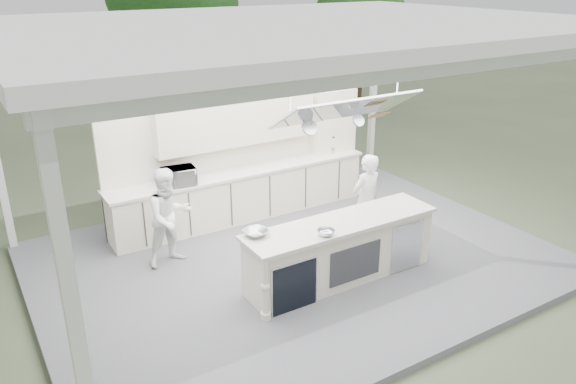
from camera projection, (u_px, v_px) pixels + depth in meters
ground at (297, 263)px, 9.25m from camera, size 90.00×90.00×0.00m
stage_deck at (297, 260)px, 9.22m from camera, size 8.00×6.00×0.12m
tent at (299, 31)px, 7.86m from camera, size 8.20×6.20×3.86m
demo_island at (340, 251)px, 8.39m from camera, size 3.10×0.79×0.95m
back_counter at (243, 193)px, 10.52m from camera, size 5.08×0.72×0.95m
back_wall_unit at (257, 137)px, 10.55m from camera, size 5.05×0.48×2.25m
tree_cluster at (105, 16)px, 15.67m from camera, size 19.55×9.40×5.85m
head_chef at (366, 201)px, 9.32m from camera, size 0.63×0.45×1.62m
sous_chef at (169, 217)px, 8.76m from camera, size 0.85×0.70×1.59m
toaster_oven at (179, 176)px, 9.57m from camera, size 0.59×0.44×0.31m
bowl_large at (256, 233)px, 7.78m from camera, size 0.40×0.40×0.08m
bowl_small at (326, 233)px, 7.80m from camera, size 0.32×0.32×0.08m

